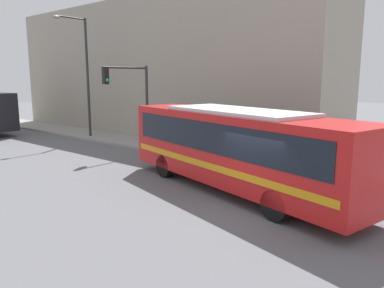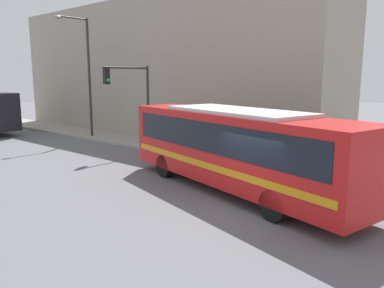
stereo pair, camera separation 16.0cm
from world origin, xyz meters
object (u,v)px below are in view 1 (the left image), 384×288
Objects in this scene: traffic_light_pole at (132,92)px; street_lamp at (84,68)px; city_bus at (236,144)px; fire_hydrant at (227,153)px.

street_lamp reaches higher than traffic_light_pole.
traffic_light_pole reaches higher than city_bus.
street_lamp is at bearing 80.82° from traffic_light_pole.
city_bus is 9.61m from traffic_light_pole.
traffic_light_pole is 6.32m from street_lamp.
city_bus is 1.36× the size of street_lamp.
fire_hydrant is (3.84, 3.03, -1.29)m from city_bus.
city_bus is at bearing -141.72° from fire_hydrant.
traffic_light_pole is (2.81, 9.03, 1.69)m from city_bus.
city_bus is 15.88m from street_lamp.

